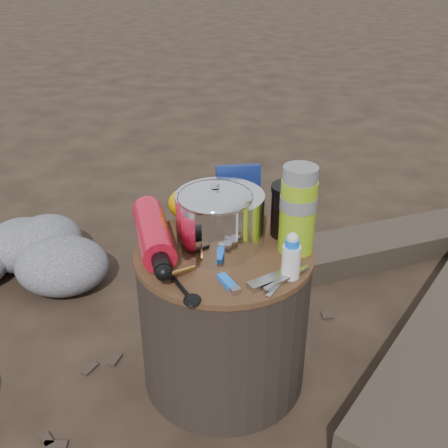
# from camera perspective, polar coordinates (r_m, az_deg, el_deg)

# --- Properties ---
(ground) EXTENTS (60.00, 60.00, 0.00)m
(ground) POSITION_cam_1_polar(r_m,az_deg,el_deg) (1.57, 0.00, -15.61)
(ground) COLOR #2F2319
(ground) RESTS_ON ground
(stump) EXTENTS (0.44, 0.44, 0.40)m
(stump) POSITION_cam_1_polar(r_m,az_deg,el_deg) (1.44, 0.00, -9.81)
(stump) COLOR black
(stump) RESTS_ON ground
(log_small) EXTENTS (1.05, 0.70, 0.09)m
(log_small) POSITION_cam_1_polar(r_m,az_deg,el_deg) (2.23, 19.67, -1.41)
(log_small) COLOR #342B22
(log_small) RESTS_ON ground
(foil_windscreen) EXTENTS (0.22, 0.22, 0.13)m
(foil_windscreen) POSITION_cam_1_polar(r_m,az_deg,el_deg) (1.33, -0.43, 0.55)
(foil_windscreen) COLOR silver
(foil_windscreen) RESTS_ON stump
(camping_pot) EXTENTS (0.17, 0.17, 0.17)m
(camping_pot) POSITION_cam_1_polar(r_m,az_deg,el_deg) (1.28, -0.92, 0.44)
(camping_pot) COLOR silver
(camping_pot) RESTS_ON stump
(fuel_bottle) EXTENTS (0.20, 0.33, 0.08)m
(fuel_bottle) POSITION_cam_1_polar(r_m,az_deg,el_deg) (1.33, -7.52, -0.94)
(fuel_bottle) COLOR red
(fuel_bottle) RESTS_ON stump
(thermos) EXTENTS (0.09, 0.09, 0.22)m
(thermos) POSITION_cam_1_polar(r_m,az_deg,el_deg) (1.29, 7.84, 1.46)
(thermos) COLOR #80AA14
(thermos) RESTS_ON stump
(travel_mug) EXTENTS (0.09, 0.09, 0.13)m
(travel_mug) POSITION_cam_1_polar(r_m,az_deg,el_deg) (1.37, 6.87, 1.41)
(travel_mug) COLOR black
(travel_mug) RESTS_ON stump
(stuff_sack) EXTENTS (0.14, 0.11, 0.09)m
(stuff_sack) POSITION_cam_1_polar(r_m,az_deg,el_deg) (1.45, -3.25, 2.14)
(stuff_sack) COLOR #BB9600
(stuff_sack) RESTS_ON stump
(food_pouch) EXTENTS (0.12, 0.06, 0.15)m
(food_pouch) POSITION_cam_1_polar(r_m,az_deg,el_deg) (1.45, 1.52, 3.37)
(food_pouch) COLOR navy
(food_pouch) RESTS_ON stump
(lighter) EXTENTS (0.06, 0.07, 0.01)m
(lighter) POSITION_cam_1_polar(r_m,az_deg,el_deg) (1.20, 0.34, -6.14)
(lighter) COLOR blue
(lighter) RESTS_ON stump
(multitool) EXTENTS (0.10, 0.09, 0.01)m
(multitool) POSITION_cam_1_polar(r_m,az_deg,el_deg) (1.20, 4.76, -6.03)
(multitool) COLOR #BBBBC1
(multitool) RESTS_ON stump
(pot_grabber) EXTENTS (0.10, 0.14, 0.01)m
(pot_grabber) POSITION_cam_1_polar(r_m,az_deg,el_deg) (1.21, 6.15, -5.93)
(pot_grabber) COLOR #BBBBC1
(pot_grabber) RESTS_ON stump
(spork) EXTENTS (0.11, 0.14, 0.01)m
(spork) POSITION_cam_1_polar(r_m,az_deg,el_deg) (1.20, -4.86, -6.33)
(spork) COLOR black
(spork) RESTS_ON stump
(squeeze_bottle) EXTENTS (0.04, 0.04, 0.10)m
(squeeze_bottle) POSITION_cam_1_polar(r_m,az_deg,el_deg) (1.21, 7.15, -3.57)
(squeeze_bottle) COLOR silver
(squeeze_bottle) RESTS_ON stump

